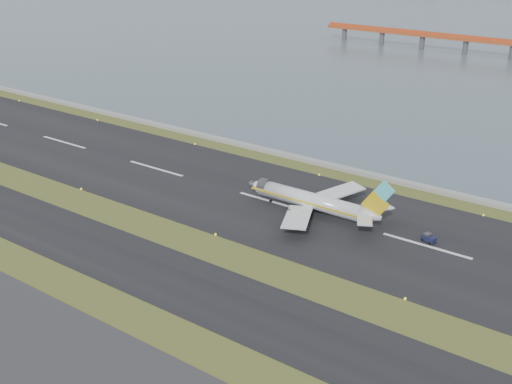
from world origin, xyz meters
TOP-DOWN VIEW (x-y plane):
  - ground at (0.00, 0.00)m, footprint 1000.00×1000.00m
  - taxiway_strip at (0.00, -12.00)m, footprint 1000.00×18.00m
  - runway_strip at (0.00, 30.00)m, footprint 1000.00×45.00m
  - seawall at (0.00, 60.00)m, footprint 1000.00×2.50m
  - airliner at (12.09, 29.65)m, footprint 38.52×32.89m
  - pushback_tug at (39.52, 32.19)m, footprint 3.38×2.52m

SIDE VIEW (x-z plane):
  - ground at x=0.00m, z-range 0.00..0.00m
  - taxiway_strip at x=0.00m, z-range 0.00..0.10m
  - runway_strip at x=0.00m, z-range 0.00..0.10m
  - seawall at x=0.00m, z-range 0.00..1.00m
  - pushback_tug at x=39.52m, z-range -0.03..1.90m
  - airliner at x=12.09m, z-range -2.94..9.86m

